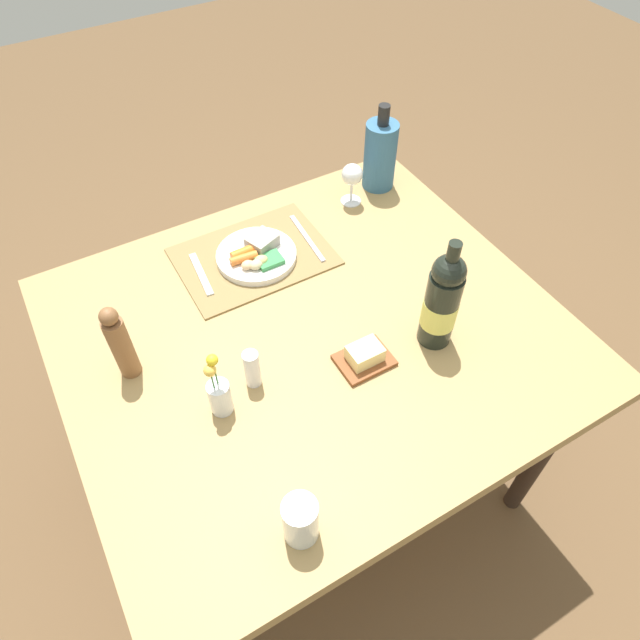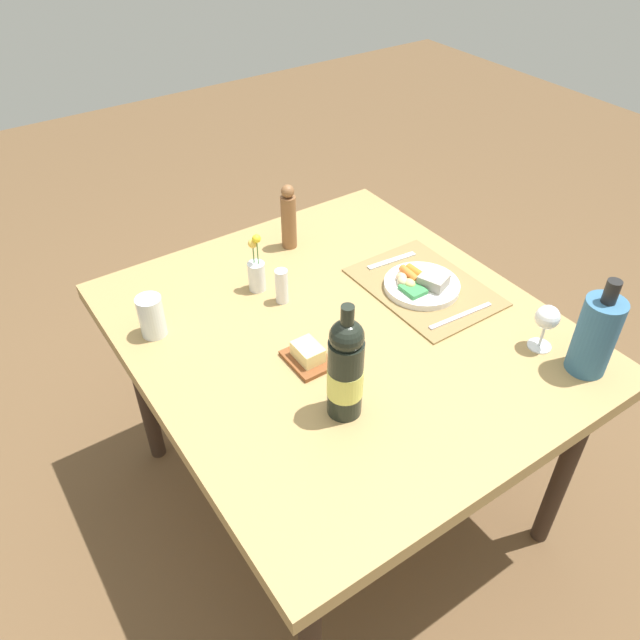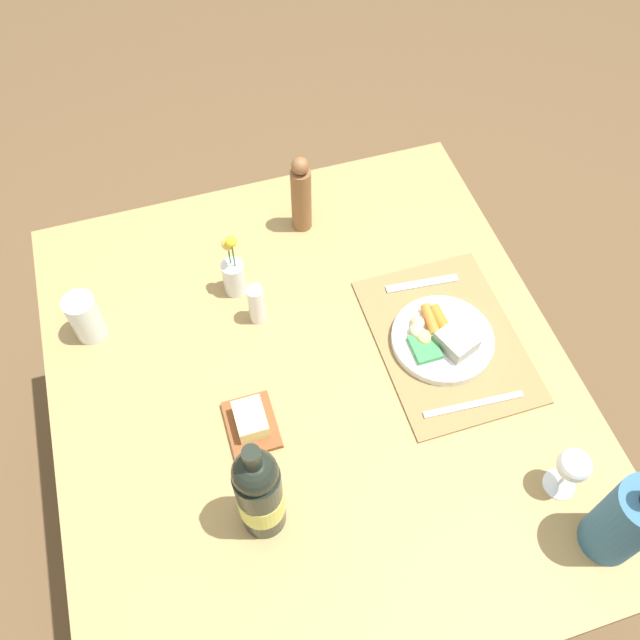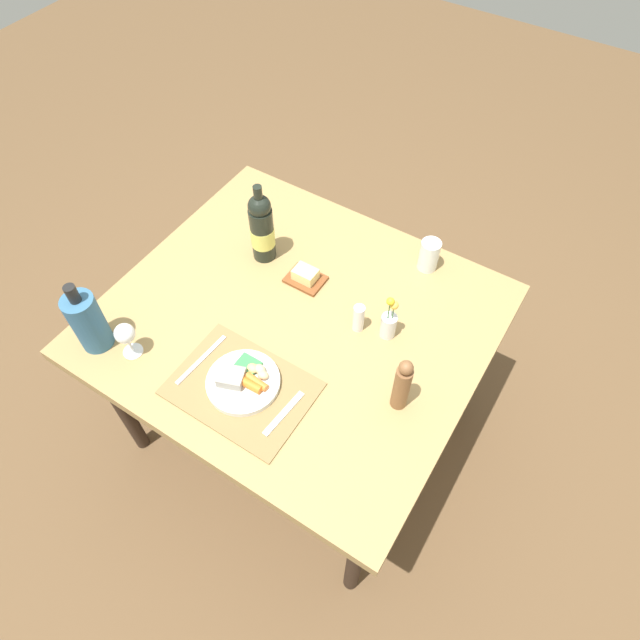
# 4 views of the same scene
# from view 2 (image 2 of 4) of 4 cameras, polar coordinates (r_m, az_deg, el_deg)

# --- Properties ---
(ground_plane) EXTENTS (8.00, 8.00, 0.00)m
(ground_plane) POSITION_cam_2_polar(r_m,az_deg,el_deg) (2.29, 1.58, -15.27)
(ground_plane) COLOR brown
(dining_table) EXTENTS (1.22, 1.10, 0.75)m
(dining_table) POSITION_cam_2_polar(r_m,az_deg,el_deg) (1.78, 1.96, -2.33)
(dining_table) COLOR #A2824E
(dining_table) RESTS_ON ground_plane
(placemat) EXTENTS (0.42, 0.30, 0.01)m
(placemat) POSITION_cam_2_polar(r_m,az_deg,el_deg) (1.90, 9.44, 2.99)
(placemat) COLOR olive
(placemat) RESTS_ON dining_table
(dinner_plate) EXTENTS (0.22, 0.22, 0.05)m
(dinner_plate) POSITION_cam_2_polar(r_m,az_deg,el_deg) (1.88, 9.18, 3.26)
(dinner_plate) COLOR white
(dinner_plate) RESTS_ON placemat
(fork) EXTENTS (0.03, 0.22, 0.00)m
(fork) POSITION_cam_2_polar(r_m,az_deg,el_deg) (1.80, 12.66, 0.38)
(fork) COLOR silver
(fork) RESTS_ON placemat
(knife) EXTENTS (0.03, 0.17, 0.00)m
(knife) POSITION_cam_2_polar(r_m,az_deg,el_deg) (1.99, 6.53, 5.38)
(knife) COLOR silver
(knife) RESTS_ON placemat
(flower_vase) EXTENTS (0.05, 0.05, 0.19)m
(flower_vase) POSITION_cam_2_polar(r_m,az_deg,el_deg) (1.85, -5.79, 4.38)
(flower_vase) COLOR silver
(flower_vase) RESTS_ON dining_table
(water_tumbler) EXTENTS (0.07, 0.07, 0.12)m
(water_tumbler) POSITION_cam_2_polar(r_m,az_deg,el_deg) (1.74, -15.02, 0.13)
(water_tumbler) COLOR silver
(water_tumbler) RESTS_ON dining_table
(cooler_bottle) EXTENTS (0.10, 0.10, 0.27)m
(cooler_bottle) POSITION_cam_2_polar(r_m,az_deg,el_deg) (1.68, 23.77, -1.24)
(cooler_bottle) COLOR #336287
(cooler_bottle) RESTS_ON dining_table
(salt_shaker) EXTENTS (0.04, 0.04, 0.11)m
(salt_shaker) POSITION_cam_2_polar(r_m,az_deg,el_deg) (1.80, -3.50, 3.09)
(salt_shaker) COLOR white
(salt_shaker) RESTS_ON dining_table
(wine_glass) EXTENTS (0.06, 0.06, 0.13)m
(wine_glass) POSITION_cam_2_polar(r_m,az_deg,el_deg) (1.71, 19.93, 0.07)
(wine_glass) COLOR white
(wine_glass) RESTS_ON dining_table
(butter_dish) EXTENTS (0.13, 0.10, 0.05)m
(butter_dish) POSITION_cam_2_polar(r_m,az_deg,el_deg) (1.62, -1.10, -3.22)
(butter_dish) COLOR brown
(butter_dish) RESTS_ON dining_table
(pepper_mill) EXTENTS (0.05, 0.05, 0.22)m
(pepper_mill) POSITION_cam_2_polar(r_m,az_deg,el_deg) (2.02, -2.87, 9.26)
(pepper_mill) COLOR brown
(pepper_mill) RESTS_ON dining_table
(wine_bottle) EXTENTS (0.08, 0.08, 0.31)m
(wine_bottle) POSITION_cam_2_polar(r_m,az_deg,el_deg) (1.42, 2.33, -4.54)
(wine_bottle) COLOR black
(wine_bottle) RESTS_ON dining_table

